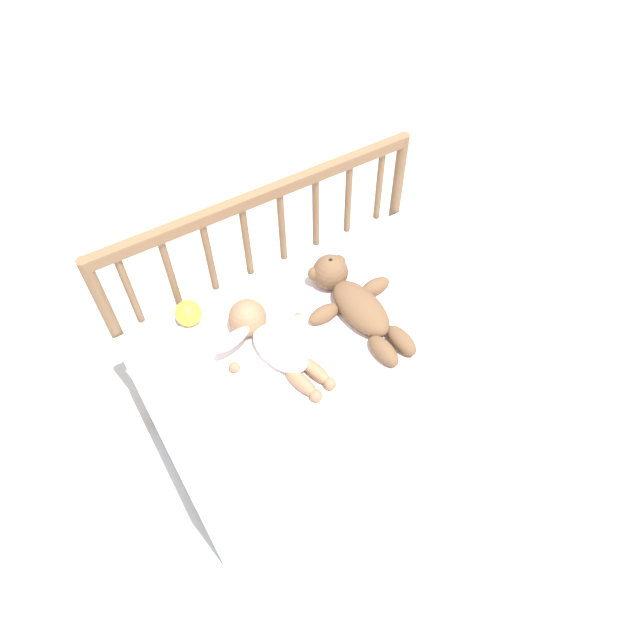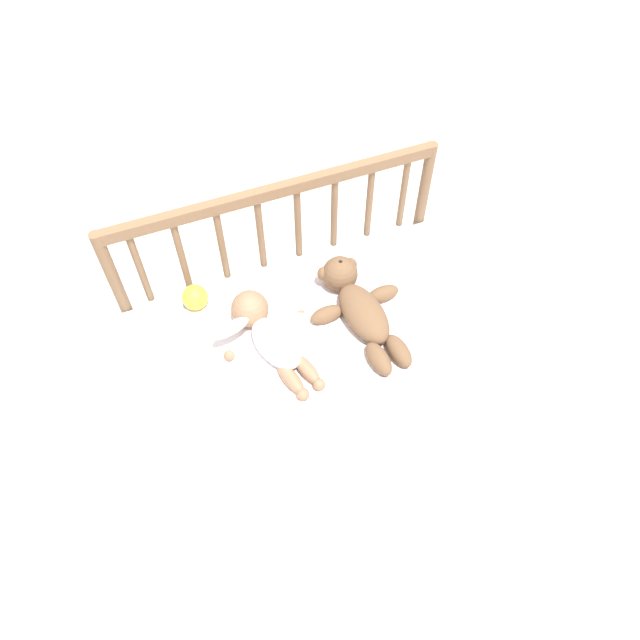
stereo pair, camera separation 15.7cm
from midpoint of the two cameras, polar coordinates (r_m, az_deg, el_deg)
ground_plane at (r=2.15m, az=2.06°, el=-9.98°), size 12.00×12.00×0.00m
crib_mattress at (r=1.91m, az=2.30°, el=-6.15°), size 1.06×0.59×0.55m
crib_rail at (r=1.84m, az=-1.47°, el=6.94°), size 1.06×0.04×0.85m
blanket at (r=1.67m, az=2.82°, el=-1.73°), size 0.77×0.50×0.01m
teddy_bear at (r=1.70m, az=6.49°, el=1.38°), size 0.30×0.43×0.11m
baby at (r=1.62m, az=-2.43°, el=-1.54°), size 0.31×0.38×0.11m
toy_ball at (r=1.74m, az=-9.89°, el=2.09°), size 0.08×0.08×0.08m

